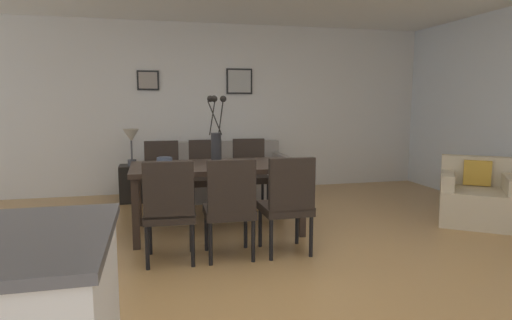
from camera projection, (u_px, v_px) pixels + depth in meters
ground_plane at (253, 261)px, 3.86m from camera, size 9.00×9.00×0.00m
back_wall_panel at (206, 108)px, 6.81m from camera, size 9.00×0.10×2.60m
dining_table at (216, 171)px, 4.67m from camera, size 1.80×0.92×0.74m
dining_chair_near_left at (169, 207)px, 3.74m from camera, size 0.46×0.46×0.92m
dining_chair_near_right at (162, 174)px, 5.38m from camera, size 0.46×0.46×0.92m
dining_chair_far_left at (230, 204)px, 3.85m from camera, size 0.45×0.45×0.92m
dining_chair_far_right at (206, 173)px, 5.52m from camera, size 0.45×0.45×0.92m
dining_chair_mid_left at (288, 201)px, 3.97m from camera, size 0.45×0.45×0.92m
dining_chair_mid_right at (250, 170)px, 5.69m from camera, size 0.47×0.47×0.92m
centerpiece_vase at (216, 138)px, 4.63m from camera, size 0.21×0.23×0.73m
placemat_near_left at (166, 169)px, 4.34m from camera, size 0.32×0.32×0.01m
bowl_near_left at (166, 165)px, 4.33m from camera, size 0.17×0.17×0.07m
placemat_near_right at (165, 163)px, 4.74m from camera, size 0.32×0.32×0.01m
bowl_near_right at (165, 160)px, 4.73m from camera, size 0.17×0.17×0.07m
sofa at (220, 178)px, 6.45m from camera, size 1.94×0.84×0.80m
side_table at (133, 183)px, 6.13m from camera, size 0.36×0.36×0.52m
table_lamp at (131, 139)px, 6.04m from camera, size 0.22×0.22×0.51m
armchair at (477, 198)px, 5.09m from camera, size 1.12×1.12×0.75m
framed_picture_left at (148, 80)px, 6.49m from camera, size 0.32×0.03×0.29m
framed_picture_center at (239, 81)px, 6.81m from camera, size 0.41×0.03×0.40m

